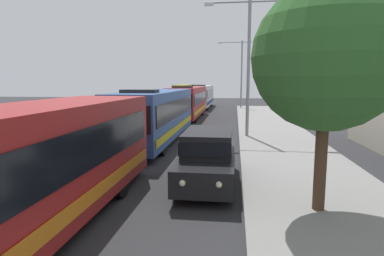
{
  "coord_description": "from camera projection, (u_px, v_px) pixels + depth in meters",
  "views": [
    {
      "loc": [
        3.3,
        7.52,
        3.59
      ],
      "look_at": [
        1.51,
        21.08,
        1.64
      ],
      "focal_mm": 30.49,
      "sensor_mm": 36.0,
      "label": 1
    }
  ],
  "objects": [
    {
      "name": "bus_lead",
      "position": [
        19.0,
        170.0,
        7.02
      ],
      "size": [
        2.58,
        11.48,
        3.21
      ],
      "color": "maroon",
      "rests_on": "ground_plane"
    },
    {
      "name": "bus_second_in_line",
      "position": [
        157.0,
        114.0,
        19.43
      ],
      "size": [
        2.58,
        11.77,
        3.21
      ],
      "color": "#284C8C",
      "rests_on": "ground_plane"
    },
    {
      "name": "bus_middle",
      "position": [
        188.0,
        101.0,
        32.04
      ],
      "size": [
        2.58,
        11.18,
        3.21
      ],
      "color": "maroon",
      "rests_on": "ground_plane"
    },
    {
      "name": "bus_fourth_in_line",
      "position": [
        201.0,
        96.0,
        44.85
      ],
      "size": [
        2.58,
        11.83,
        3.21
      ],
      "color": "silver",
      "rests_on": "ground_plane"
    },
    {
      "name": "white_suv",
      "position": [
        208.0,
        155.0,
        11.4
      ],
      "size": [
        1.86,
        4.99,
        1.9
      ],
      "color": "black",
      "rests_on": "ground_plane"
    },
    {
      "name": "box_truck_oncoming",
      "position": [
        182.0,
        94.0,
        49.23
      ],
      "size": [
        2.35,
        8.43,
        3.15
      ],
      "color": "white",
      "rests_on": "ground_plane"
    },
    {
      "name": "streetlamp_mid",
      "position": [
        249.0,
        54.0,
        20.22
      ],
      "size": [
        5.57,
        0.28,
        8.46
      ],
      "color": "gray",
      "rests_on": "sidewalk"
    },
    {
      "name": "streetlamp_far",
      "position": [
        242.0,
        67.0,
        43.0
      ],
      "size": [
        6.36,
        0.28,
        8.77
      ],
      "color": "gray",
      "rests_on": "sidewalk"
    },
    {
      "name": "roadside_tree",
      "position": [
        327.0,
        58.0,
        8.31
      ],
      "size": [
        3.82,
        3.82,
        5.97
      ],
      "color": "#4C3823",
      "rests_on": "sidewalk"
    }
  ]
}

